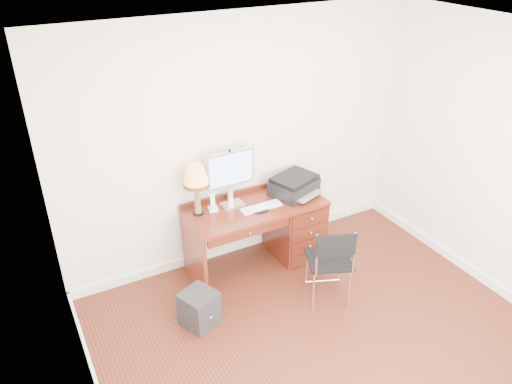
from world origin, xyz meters
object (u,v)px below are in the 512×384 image
desk (281,224)px  monitor (231,172)px  chair (333,257)px  printer (294,185)px  equipment_box (199,308)px  leg_lamp (196,179)px  phone (213,206)px

desk → monitor: (-0.54, 0.15, 0.72)m
monitor → chair: size_ratio=0.68×
printer → chair: bearing=-117.6°
equipment_box → leg_lamp: bearing=43.1°
printer → chair: printer is taller
equipment_box → phone: bearing=33.1°
desk → chair: chair is taller
printer → equipment_box: 1.70m
leg_lamp → chair: (0.97, -1.06, -0.61)m
printer → phone: 0.95m
monitor → phone: (-0.23, -0.03, -0.33)m
desk → printer: size_ratio=2.58×
desk → chair: (0.04, -0.93, 0.13)m
printer → chair: (-0.14, -0.96, -0.31)m
printer → phone: (-0.94, 0.09, -0.05)m
desk → phone: phone is taller
monitor → printer: bearing=-10.6°
printer → leg_lamp: (-1.10, 0.10, 0.30)m
printer → equipment_box: printer is taller
leg_lamp → phone: 0.39m
leg_lamp → chair: bearing=-47.6°
desk → printer: (0.18, 0.03, 0.44)m
phone → chair: 1.35m
desk → equipment_box: (-1.25, -0.60, -0.24)m
monitor → leg_lamp: 0.39m
leg_lamp → equipment_box: size_ratio=1.57×
monitor → chair: 1.36m
desk → leg_lamp: (-0.93, 0.13, 0.74)m
desk → equipment_box: 1.41m
monitor → leg_lamp: size_ratio=1.10×
desk → chair: bearing=-87.5°
printer → desk: bearing=169.7°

